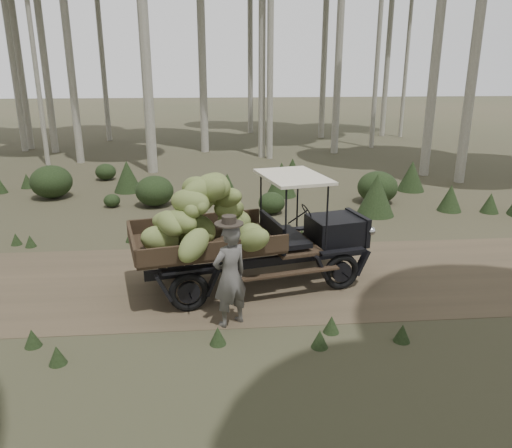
# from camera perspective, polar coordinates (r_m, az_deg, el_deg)

# --- Properties ---
(ground) EXTENTS (120.00, 120.00, 0.00)m
(ground) POSITION_cam_1_polar(r_m,az_deg,el_deg) (10.45, -12.35, -6.63)
(ground) COLOR #473D2B
(ground) RESTS_ON ground
(dirt_track) EXTENTS (70.00, 4.00, 0.01)m
(dirt_track) POSITION_cam_1_polar(r_m,az_deg,el_deg) (10.45, -12.35, -6.61)
(dirt_track) COLOR brown
(dirt_track) RESTS_ON ground
(banana_truck) EXTENTS (4.99, 2.92, 2.42)m
(banana_truck) POSITION_cam_1_polar(r_m,az_deg,el_deg) (9.54, -3.43, 0.47)
(banana_truck) COLOR black
(banana_truck) RESTS_ON ground
(farmer) EXTENTS (0.78, 0.71, 1.94)m
(farmer) POSITION_cam_1_polar(r_m,az_deg,el_deg) (8.32, -3.00, -5.81)
(farmer) COLOR #54514C
(farmer) RESTS_ON ground
(undergrowth) EXTENTS (22.63, 22.96, 1.34)m
(undergrowth) POSITION_cam_1_polar(r_m,az_deg,el_deg) (9.52, -7.46, -5.46)
(undergrowth) COLOR #233319
(undergrowth) RESTS_ON ground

